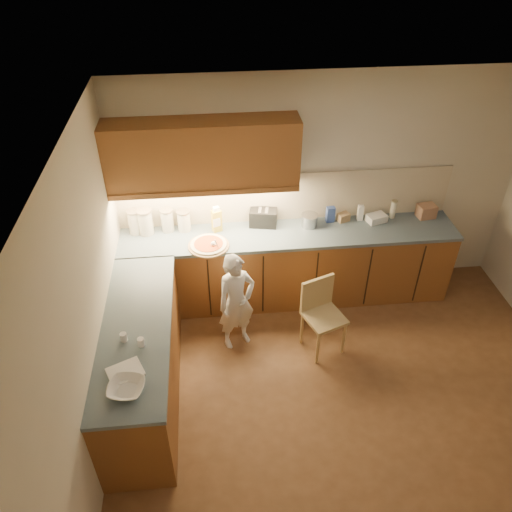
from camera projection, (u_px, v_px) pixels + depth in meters
The scene contains 24 objects.
room at pixel (378, 273), 3.76m from camera, with size 4.54×4.50×2.62m.
l_counter at pixel (244, 294), 5.41m from camera, with size 3.77×2.62×0.92m.
backsplash at pixel (286, 197), 5.59m from camera, with size 3.75×0.02×0.58m, color beige.
upper_cabinets at pixel (203, 154), 5.00m from camera, with size 1.95×0.36×0.73m.
pizza_on_board at pixel (209, 245), 5.31m from camera, with size 0.44×0.44×0.18m.
child at pixel (236, 302), 5.14m from camera, with size 0.42×0.27×1.15m, color silver.
wooden_chair at pixel (321, 311), 5.16m from camera, with size 0.48×0.48×0.84m.
mixing_bowl at pixel (126, 388), 3.80m from camera, with size 0.28×0.28×0.07m, color white.
canister_a at pixel (135, 222), 5.45m from camera, with size 0.14×0.14×0.29m.
canister_b at pixel (145, 222), 5.44m from camera, with size 0.17×0.17×0.30m.
canister_c at pixel (167, 220), 5.49m from camera, with size 0.14×0.14×0.27m.
canister_d at pixel (184, 220), 5.51m from camera, with size 0.15×0.15×0.25m.
oil_jug at pixel (217, 220), 5.49m from camera, with size 0.12×0.11×0.31m.
toaster at pixel (263, 218), 5.60m from camera, with size 0.33×0.23×0.20m.
steel_pot at pixel (309, 220), 5.60m from camera, with size 0.19×0.19×0.15m.
blue_box at pixel (330, 214), 5.66m from camera, with size 0.09×0.07×0.19m, color #314A95.
card_box_a at pixel (343, 217), 5.70m from camera, with size 0.13×0.09×0.09m, color tan.
white_bottle at pixel (360, 213), 5.69m from camera, with size 0.06×0.06×0.18m, color white.
flat_pack at pixel (376, 218), 5.70m from camera, with size 0.21×0.15×0.09m, color silver.
tall_jar at pixel (393, 209), 5.72m from camera, with size 0.07×0.07×0.22m.
card_box_b at pixel (426, 211), 5.75m from camera, with size 0.20×0.15×0.15m, color #AD7C5D.
dough_cloth at pixel (125, 372), 3.95m from camera, with size 0.27×0.21×0.02m, color white.
spice_jar_a at pixel (124, 337), 4.21m from camera, with size 0.06×0.06×0.08m, color white.
spice_jar_b at pixel (141, 342), 4.17m from camera, with size 0.06×0.06×0.08m, color white.
Camera 1 is at (-1.22, -2.82, 4.04)m, focal length 35.00 mm.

